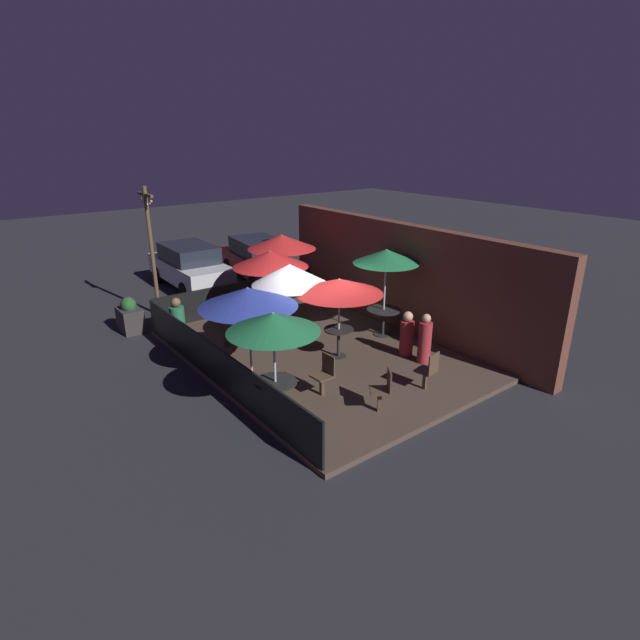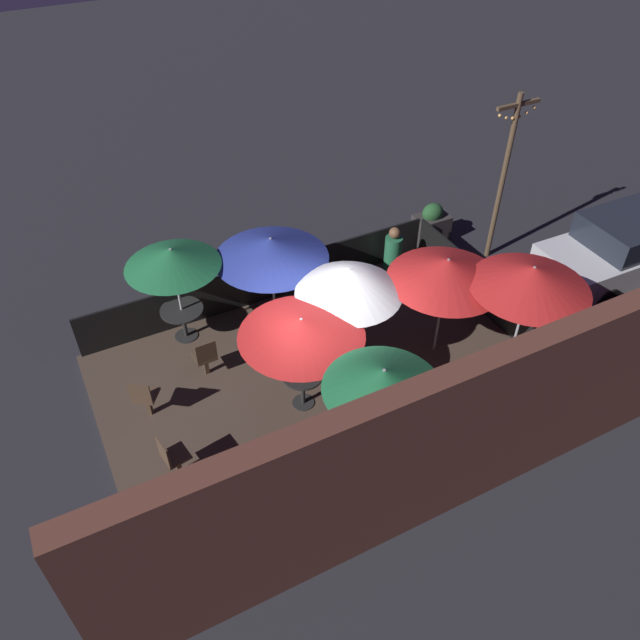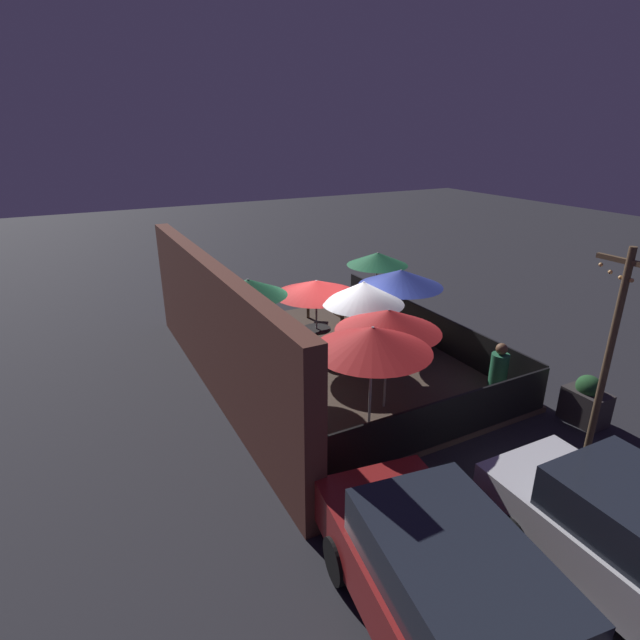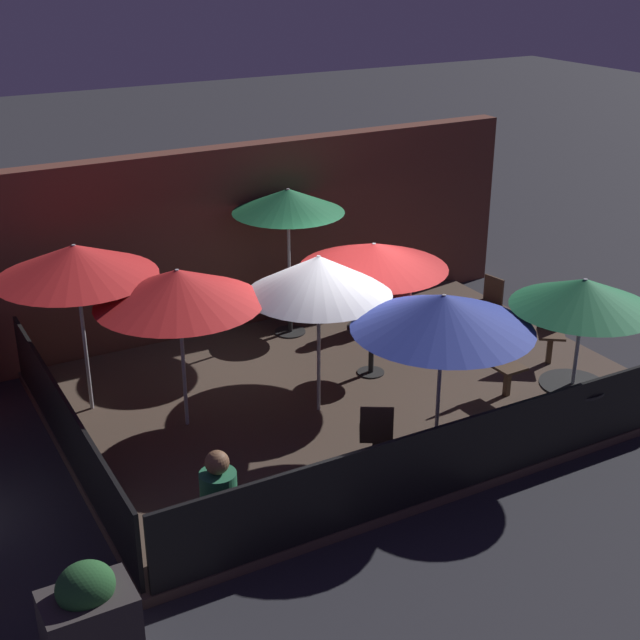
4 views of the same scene
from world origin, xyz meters
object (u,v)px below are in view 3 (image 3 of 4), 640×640
patio_chair_2 (340,313)px  light_post (610,351)px  dining_table_0 (376,304)px  patio_chair_1 (420,339)px  patron_1 (243,325)px  patio_chair_0 (264,311)px  patio_umbrella_2 (248,287)px  parked_car_1 (452,601)px  patio_umbrella_0 (377,259)px  patio_umbrella_6 (388,320)px  planter_box (586,402)px  dining_table_2 (252,354)px  patio_umbrella_5 (363,293)px  patio_chair_3 (306,302)px  patio_umbrella_3 (372,339)px  patio_umbrella_1 (316,287)px  dining_table_1 (316,334)px  patron_2 (251,334)px  patron_0 (499,370)px  patio_umbrella_4 (401,278)px

patio_chair_2 → light_post: bearing=-84.8°
dining_table_0 → patio_chair_1: size_ratio=0.91×
patron_1 → patio_chair_0: bearing=141.0°
patio_umbrella_2 → parked_car_1: patio_umbrella_2 is taller
patio_umbrella_0 → patio_chair_2: bearing=91.5°
patio_umbrella_6 → patron_1: patio_umbrella_6 is taller
dining_table_0 → patio_chair_2: size_ratio=0.95×
patio_umbrella_2 → planter_box: (-4.88, -5.47, -1.91)m
dining_table_2 → patron_1: size_ratio=0.74×
patio_umbrella_0 → patio_umbrella_5: bearing=140.4°
patio_chair_1 → patron_1: patron_1 is taller
parked_car_1 → patio_chair_3: bearing=-9.7°
dining_table_2 → patio_chair_2: bearing=-63.6°
patio_chair_0 → patio_chair_1: (-3.95, -2.75, 0.04)m
patron_1 → planter_box: bearing=42.6°
patio_umbrella_3 → patron_1: size_ratio=1.89×
patio_umbrella_1 → planter_box: 6.52m
patio_chair_2 → patio_umbrella_6: bearing=-109.4°
dining_table_1 → dining_table_2: dining_table_2 is taller
dining_table_2 → parked_car_1: (-7.38, 0.40, 0.12)m
patio_chair_1 → planter_box: (-3.87, -1.23, -0.18)m
dining_table_1 → planter_box: bearing=-146.1°
patio_umbrella_2 → patron_2: 2.23m
dining_table_1 → patron_0: size_ratio=0.64×
patio_umbrella_0 → patio_umbrella_6: size_ratio=0.98×
patron_1 → planter_box: patron_1 is taller
parked_car_1 → patio_umbrella_1: bearing=-8.7°
patio_chair_2 → planter_box: (-6.58, -2.05, -0.14)m
patio_chair_2 → light_post: light_post is taller
patio_umbrella_1 → patio_chair_1: patio_umbrella_1 is taller
patio_chair_1 → planter_box: patio_chair_1 is taller
patio_umbrella_5 → patio_chair_3: bearing=-5.7°
patio_umbrella_2 → patio_umbrella_4: 4.22m
patio_umbrella_4 → dining_table_0: size_ratio=2.60×
patio_umbrella_4 → light_post: 5.71m
patio_umbrella_6 → patron_1: 4.99m
patio_umbrella_4 → patron_2: size_ratio=1.91×
patio_umbrella_3 → patio_umbrella_2: bearing=15.0°
patio_chair_0 → patio_chair_2: size_ratio=1.00×
patio_umbrella_1 → patio_umbrella_3: patio_umbrella_3 is taller
patio_umbrella_5 → patio_umbrella_4: bearing=-64.7°
patio_umbrella_3 → dining_table_1: bearing=-13.6°
dining_table_2 → patio_chair_3: 4.18m
patio_umbrella_6 → patio_chair_3: 5.86m
dining_table_0 → patio_chair_3: size_ratio=0.92×
patron_2 → patio_umbrella_2: bearing=21.4°
patio_chair_2 → patron_1: bearing=174.3°
dining_table_2 → patio_chair_2: patio_chair_2 is taller
patio_umbrella_0 → patio_umbrella_6: bearing=148.5°
patio_umbrella_1 → patio_chair_0: size_ratio=2.38×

